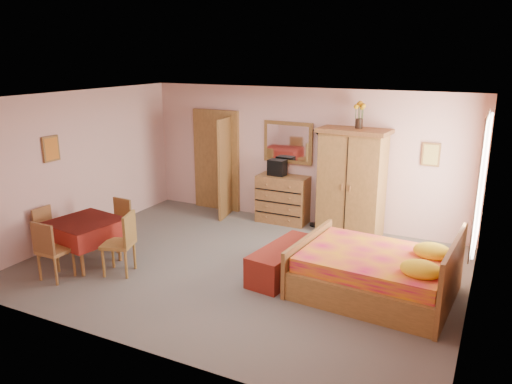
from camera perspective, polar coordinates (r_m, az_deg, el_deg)
The scene contains 23 objects.
floor at distance 7.87m, azimuth -1.64°, elevation -8.54°, with size 6.50×6.50×0.00m, color slate.
ceiling at distance 7.20m, azimuth -1.81°, elevation 10.69°, with size 6.50×6.50×0.00m, color brown.
wall_back at distance 9.65m, azimuth 5.31°, elevation 4.09°, with size 6.50×0.10×2.60m, color beige.
wall_front at distance 5.46m, azimuth -14.24°, elevation -5.45°, with size 6.50×0.10×2.60m, color beige.
wall_left at distance 9.37m, azimuth -19.55°, elevation 2.90°, with size 0.10×5.00×2.60m, color beige.
wall_right at distance 6.61m, azimuth 24.00°, elevation -2.66°, with size 0.10×5.00×2.60m, color beige.
doorway at distance 10.50m, azimuth -4.51°, elevation 3.51°, with size 1.06×0.12×2.15m, color #9E6B35.
window at distance 7.73m, azimuth 24.33°, elevation 0.98°, with size 0.08×1.40×1.95m, color white.
picture_left at distance 8.88m, azimuth -22.40°, elevation 4.59°, with size 0.04×0.32×0.42m, color orange.
picture_back at distance 9.01m, azimuth 19.37°, elevation 4.06°, with size 0.30×0.04×0.40m, color #D8BF59.
chest_of_drawers at distance 9.74m, azimuth 3.08°, elevation -0.81°, with size 0.99×0.49×0.93m, color #905C31.
wall_mirror at distance 9.69m, azimuth 3.67°, elevation 5.67°, with size 1.02×0.05×0.81m, color white.
stereo at distance 9.64m, azimuth 2.44°, elevation 2.82°, with size 0.33×0.24×0.31m, color black.
floor_lamp at distance 9.45m, azimuth 7.02°, elevation 1.48°, with size 0.24×0.24×1.86m, color black.
wardrobe at distance 9.12m, azimuth 10.87°, elevation 1.07°, with size 1.24×0.64×1.94m, color #A06F36.
sunflower_vase at distance 8.94m, azimuth 11.73°, elevation 8.62°, with size 0.19×0.19×0.47m, color gold.
bed at distance 7.05m, azimuth 13.44°, elevation -7.69°, with size 2.08×1.64×0.96m, color #D91552.
bench at distance 7.50m, azimuth 3.22°, elevation -7.87°, with size 0.51×1.38×0.46m, color maroon.
dining_table at distance 8.31m, azimuth -18.81°, elevation -5.41°, with size 0.96×0.96×0.71m, color maroon.
chair_south at distance 7.88m, azimuth -21.98°, elevation -6.12°, with size 0.41×0.41×0.91m, color #A66E38.
chair_north at distance 8.76m, azimuth -15.71°, elevation -3.62°, with size 0.38×0.38×0.84m, color #A96D39.
chair_west at distance 8.76m, azimuth -22.36°, elevation -4.32°, with size 0.37×0.37×0.82m, color #986133.
chair_east at distance 7.76m, azimuth -15.49°, elevation -5.69°, with size 0.43×0.43×0.95m, color #B0813B.
Camera 1 is at (3.40, -6.32, 3.22)m, focal length 35.00 mm.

